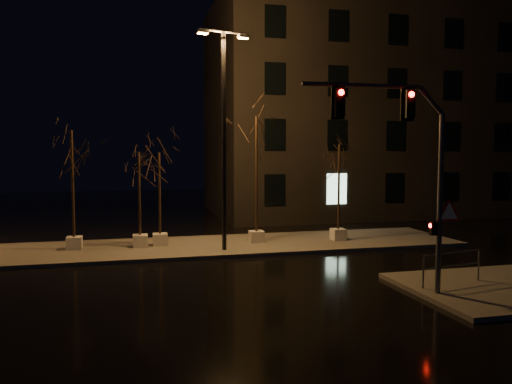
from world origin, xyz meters
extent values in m
plane|color=black|center=(0.00, 0.00, 0.00)|extent=(90.00, 90.00, 0.00)
cube|color=#494741|center=(0.00, 6.00, 0.07)|extent=(22.00, 5.00, 0.15)
cube|color=black|center=(14.00, 18.00, 7.50)|extent=(25.00, 12.00, 15.00)
cube|color=#B7B5AB|center=(-6.87, 6.39, 0.43)|extent=(0.65, 0.65, 0.55)
cylinder|color=black|center=(-6.87, 6.39, 3.03)|extent=(0.11, 0.11, 4.67)
cube|color=#B7B5AB|center=(-4.04, 6.24, 0.43)|extent=(0.65, 0.65, 0.55)
cylinder|color=black|center=(-4.04, 6.24, 2.57)|extent=(0.11, 0.11, 3.73)
cube|color=#B7B5AB|center=(-3.14, 6.39, 0.43)|extent=(0.65, 0.65, 0.55)
cylinder|color=black|center=(-3.14, 6.39, 2.56)|extent=(0.11, 0.11, 3.72)
cube|color=#B7B5AB|center=(1.34, 6.04, 0.43)|extent=(0.65, 0.65, 0.55)
cylinder|color=black|center=(1.34, 6.04, 3.40)|extent=(0.11, 0.11, 5.40)
cube|color=#B7B5AB|center=(5.40, 5.73, 0.43)|extent=(0.65, 0.65, 0.55)
cylinder|color=black|center=(5.40, 5.73, 2.77)|extent=(0.11, 0.11, 4.13)
cylinder|color=#585A5F|center=(4.50, -3.72, 2.83)|extent=(0.16, 0.16, 5.36)
cylinder|color=#585A5F|center=(1.96, -3.63, 6.26)|extent=(3.58, 0.25, 0.13)
cube|color=black|center=(3.43, -3.68, 5.77)|extent=(0.27, 0.21, 0.80)
cube|color=black|center=(1.29, -3.61, 5.77)|extent=(0.27, 0.21, 0.80)
cube|color=black|center=(4.30, -3.71, 2.12)|extent=(0.20, 0.17, 0.40)
cone|color=red|center=(4.77, -3.77, 2.56)|extent=(0.93, 0.06, 0.93)
sphere|color=#FF0C07|center=(4.50, -3.72, 6.04)|extent=(0.16, 0.16, 0.16)
cylinder|color=black|center=(-0.47, 4.61, 4.84)|extent=(0.19, 0.19, 9.38)
cylinder|color=black|center=(-0.47, 4.61, 9.53)|extent=(2.03, 0.55, 0.09)
cube|color=orange|center=(-1.39, 4.41, 9.39)|extent=(0.52, 0.36, 0.19)
cube|color=orange|center=(0.44, 4.82, 9.39)|extent=(0.52, 0.36, 0.19)
cylinder|color=#585A5F|center=(4.37, -3.16, 0.64)|extent=(0.05, 0.05, 0.98)
cylinder|color=#585A5F|center=(6.71, -2.72, 0.64)|extent=(0.05, 0.05, 0.98)
cylinder|color=#585A5F|center=(5.54, -2.94, 1.18)|extent=(2.35, 0.48, 0.04)
cylinder|color=#585A5F|center=(5.54, -2.94, 0.75)|extent=(2.35, 0.48, 0.04)
camera|label=1|loc=(-4.45, -16.69, 4.31)|focal=35.00mm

